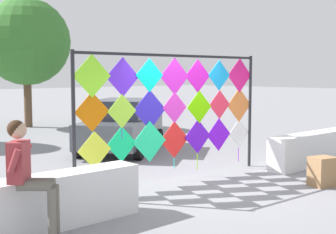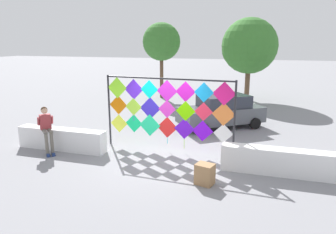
{
  "view_description": "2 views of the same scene",
  "coord_description": "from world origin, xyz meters",
  "px_view_note": "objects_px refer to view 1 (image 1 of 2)",
  "views": [
    {
      "loc": [
        -6.51,
        -6.15,
        2.19
      ],
      "look_at": [
        -0.49,
        0.5,
        1.36
      ],
      "focal_mm": 49.55,
      "sensor_mm": 36.0,
      "label": 1
    },
    {
      "loc": [
        3.13,
        -9.46,
        3.82
      ],
      "look_at": [
        0.04,
        0.57,
        1.28
      ],
      "focal_mm": 33.67,
      "sensor_mm": 36.0,
      "label": 2
    }
  ],
  "objects_px": {
    "cardboard_box_large": "(323,171)",
    "parked_car": "(122,125)",
    "seated_vendor": "(29,172)",
    "tree_palm_like": "(22,42)",
    "kite_display_rack": "(175,103)"
  },
  "relations": [
    {
      "from": "seated_vendor",
      "to": "parked_car",
      "type": "relative_size",
      "value": 0.41
    },
    {
      "from": "seated_vendor",
      "to": "cardboard_box_large",
      "type": "bearing_deg",
      "value": -8.47
    },
    {
      "from": "kite_display_rack",
      "to": "cardboard_box_large",
      "type": "height_order",
      "value": "kite_display_rack"
    },
    {
      "from": "cardboard_box_large",
      "to": "parked_car",
      "type": "bearing_deg",
      "value": 93.65
    },
    {
      "from": "tree_palm_like",
      "to": "kite_display_rack",
      "type": "bearing_deg",
      "value": -99.66
    },
    {
      "from": "parked_car",
      "to": "kite_display_rack",
      "type": "bearing_deg",
      "value": -110.54
    },
    {
      "from": "cardboard_box_large",
      "to": "tree_palm_like",
      "type": "xyz_separation_m",
      "value": [
        0.12,
        13.47,
        3.19
      ]
    },
    {
      "from": "kite_display_rack",
      "to": "tree_palm_like",
      "type": "height_order",
      "value": "tree_palm_like"
    },
    {
      "from": "parked_car",
      "to": "cardboard_box_large",
      "type": "bearing_deg",
      "value": -86.35
    },
    {
      "from": "parked_car",
      "to": "cardboard_box_large",
      "type": "distance_m",
      "value": 6.08
    },
    {
      "from": "cardboard_box_large",
      "to": "tree_palm_like",
      "type": "bearing_deg",
      "value": 89.5
    },
    {
      "from": "seated_vendor",
      "to": "tree_palm_like",
      "type": "bearing_deg",
      "value": 65.3
    },
    {
      "from": "kite_display_rack",
      "to": "seated_vendor",
      "type": "relative_size",
      "value": 2.9
    },
    {
      "from": "cardboard_box_large",
      "to": "tree_palm_like",
      "type": "relative_size",
      "value": 0.11
    },
    {
      "from": "seated_vendor",
      "to": "cardboard_box_large",
      "type": "distance_m",
      "value": 5.79
    }
  ]
}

